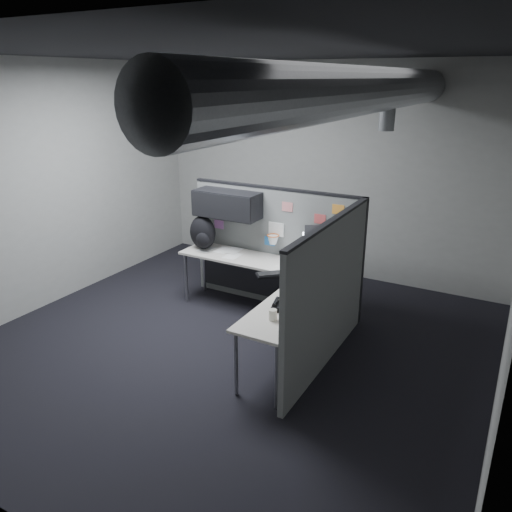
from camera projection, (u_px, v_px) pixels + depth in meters
The scene contains 12 objects.
room at pixel (275, 171), 4.87m from camera, with size 5.62×5.62×3.22m.
partition_back at pixel (262, 234), 6.63m from camera, with size 2.44×0.42×1.63m.
partition_right at pixel (329, 294), 5.23m from camera, with size 0.07×2.23×1.63m.
desk at pixel (269, 279), 6.14m from camera, with size 2.31×2.11×0.73m.
monitor at pixel (323, 251), 5.95m from camera, with size 0.61×0.61×0.53m.
keyboard at pixel (275, 274), 5.93m from camera, with size 0.45×0.43×0.04m.
mouse at pixel (294, 287), 5.56m from camera, with size 0.28×0.27×0.05m.
phone at pixel (281, 306), 5.07m from camera, with size 0.22×0.23×0.09m.
bottles at pixel (288, 321), 4.77m from camera, with size 0.14×0.16×0.08m.
cup at pixel (273, 315), 4.84m from camera, with size 0.08×0.08×0.11m, color beige.
papers at pixel (224, 251), 6.75m from camera, with size 0.63×0.44×0.01m.
backpack at pixel (203, 233), 6.78m from camera, with size 0.44×0.39×0.46m.
Camera 1 is at (2.76, -4.34, 2.96)m, focal length 35.00 mm.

